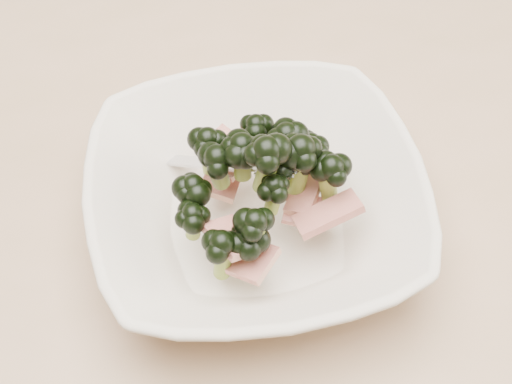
{
  "coord_description": "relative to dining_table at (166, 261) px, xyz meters",
  "views": [
    {
      "loc": [
        -0.03,
        -0.41,
        1.27
      ],
      "look_at": [
        0.08,
        -0.05,
        0.8
      ],
      "focal_mm": 50.0,
      "sensor_mm": 36.0,
      "label": 1
    }
  ],
  "objects": [
    {
      "name": "dining_table",
      "position": [
        0.0,
        0.0,
        0.0
      ],
      "size": [
        1.2,
        0.8,
        0.75
      ],
      "color": "tan",
      "rests_on": "ground"
    },
    {
      "name": "broccoli_dish",
      "position": [
        0.08,
        -0.05,
        0.14
      ],
      "size": [
        0.32,
        0.32,
        0.13
      ],
      "color": "beige",
      "rests_on": "dining_table"
    }
  ]
}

